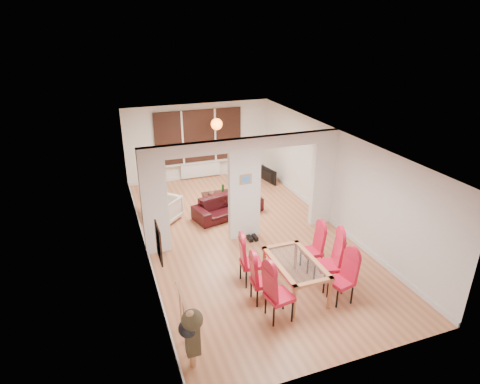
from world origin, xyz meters
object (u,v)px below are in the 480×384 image
bowl (212,194)px  sofa (228,206)px  dining_chair_lb (262,278)px  dining_chair_rc (312,249)px  dining_chair_ra (341,279)px  bottle (223,188)px  dining_table (295,276)px  dining_chair_lc (251,260)px  person (155,186)px  coffee_table (218,196)px  dining_chair_la (279,293)px  armchair (165,209)px  dining_chair_rb (329,262)px  television (266,176)px

bowl → sofa: bearing=-81.8°
dining_chair_lb → dining_chair_rc: dining_chair_rc is taller
dining_chair_ra → bottle: bearing=85.3°
dining_table → dining_chair_lc: size_ratio=1.40×
dining_table → person: (-2.07, 4.66, 0.47)m
sofa → coffee_table: (0.04, 1.14, -0.18)m
coffee_table → dining_chair_lb: bearing=-96.8°
dining_chair_ra → dining_chair_la: bearing=170.1°
armchair → sofa: bearing=36.5°
dining_chair_lb → dining_chair_rc: (1.45, 0.65, 0.01)m
dining_chair_rb → bowl: (-1.07, 4.93, -0.34)m
dining_chair_ra → sofa: bearing=89.6°
sofa → dining_chair_la: bearing=-110.5°
sofa → coffee_table: 1.15m
dining_table → dining_chair_lc: 0.96m
television → person: bearing=94.3°
dining_chair_rb → bottle: (-0.71, 4.95, -0.23)m
dining_chair_lc → armchair: (-1.20, 3.48, -0.20)m
dining_table → television: (1.83, 5.72, -0.10)m
dining_chair_ra → bottle: size_ratio=3.49×
dining_chair_rb → dining_chair_rc: size_ratio=1.14×
dining_table → bowl: size_ratio=6.44×
dining_chair_rb → dining_chair_rc: dining_chair_rb is taller
dining_chair_lb → armchair: bearing=111.5°
dining_chair_rb → bottle: dining_chair_rb is taller
armchair → television: bearing=69.6°
armchair → person: size_ratio=0.46×
television → dining_chair_lc: bearing=142.7°
dining_chair_la → television: bearing=59.4°
armchair → coffee_table: 1.98m
dining_chair_lc → bowl: size_ratio=4.60×
sofa → bottle: sofa is taller
dining_table → dining_chair_rc: 0.95m
dining_chair_rc → armchair: dining_chair_rc is taller
bottle → coffee_table: bearing=168.8°
dining_chair_la → person: bearing=95.9°
dining_chair_ra → dining_chair_rc: size_ratio=1.00×
dining_chair_rc → armchair: bearing=130.0°
dining_chair_rc → bottle: size_ratio=3.48×
dining_table → dining_chair_ra: (0.70, -0.57, 0.16)m
dining_chair_rc → dining_chair_lb: bearing=-153.2°
television → dining_table: bearing=151.4°
dining_chair_lc → bowl: bearing=92.7°
dining_chair_ra → dining_chair_rc: bearing=77.7°
dining_chair_lb → bowl: bearing=90.8°
coffee_table → bottle: bottle is taller
dining_chair_la → armchair: bearing=96.1°
television → bowl: bearing=100.5°
bowl → armchair: bearing=-153.4°
dining_chair_rb → armchair: bearing=137.1°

